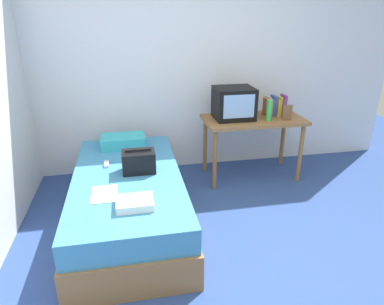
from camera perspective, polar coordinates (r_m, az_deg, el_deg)
ground_plane at (r=2.97m, az=8.92°, el=-17.39°), size 8.00×8.00×0.00m
wall_back at (r=4.25m, az=0.77°, el=14.55°), size 5.20×0.10×2.60m
bed at (r=3.29m, az=-10.54°, el=-7.72°), size 1.00×2.00×0.52m
desk at (r=4.08m, az=10.19°, el=4.46°), size 1.16×0.60×0.74m
tv at (r=3.95m, az=7.02°, el=8.22°), size 0.44×0.39×0.36m
water_bottle at (r=3.96m, az=12.84°, el=6.92°), size 0.07×0.07×0.24m
book_row at (r=4.20m, az=13.72°, el=7.59°), size 0.25×0.17×0.24m
picture_frame at (r=4.03m, az=15.68°, el=6.46°), size 0.11×0.02×0.18m
pillow at (r=3.80m, az=-11.50°, el=1.87°), size 0.47×0.29×0.13m
handbag at (r=3.16m, az=-8.93°, el=-1.50°), size 0.30×0.20×0.22m
magazine at (r=2.87m, az=-14.51°, el=-6.78°), size 0.21×0.29×0.01m
remote_dark at (r=2.65m, az=-8.19°, el=-8.72°), size 0.04×0.16×0.02m
remote_silver at (r=3.39m, az=-14.16°, el=-1.88°), size 0.04×0.14×0.02m
folded_towel at (r=2.65m, az=-9.56°, el=-8.35°), size 0.28×0.22×0.06m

